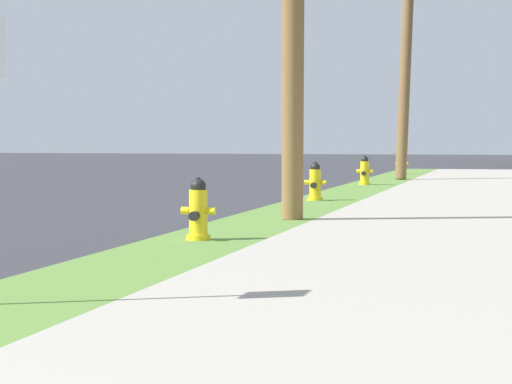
% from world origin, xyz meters
% --- Properties ---
extents(fire_hydrant_second, '(0.42, 0.38, 0.74)m').
position_xyz_m(fire_hydrant_second, '(0.63, 11.00, 0.45)').
color(fire_hydrant_second, yellow).
rests_on(fire_hydrant_second, grass_verge).
extents(fire_hydrant_third, '(0.42, 0.37, 0.74)m').
position_xyz_m(fire_hydrant_third, '(0.54, 19.14, 0.45)').
color(fire_hydrant_third, yellow).
rests_on(fire_hydrant_third, grass_verge).
extents(fire_hydrant_fourth, '(0.42, 0.37, 0.74)m').
position_xyz_m(fire_hydrant_fourth, '(0.54, 26.04, 0.45)').
color(fire_hydrant_fourth, yellow).
rests_on(fire_hydrant_fourth, grass_verge).
extents(fire_hydrant_fifth, '(0.42, 0.38, 0.74)m').
position_xyz_m(fire_hydrant_fifth, '(0.62, 34.34, 0.45)').
color(fire_hydrant_fifth, yellow).
rests_on(fire_hydrant_fifth, grass_verge).
extents(utility_pole_background, '(0.70, 1.80, 10.07)m').
position_xyz_m(utility_pole_background, '(1.21, 30.13, 5.24)').
color(utility_pole_background, brown).
rests_on(utility_pole_background, grass_verge).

